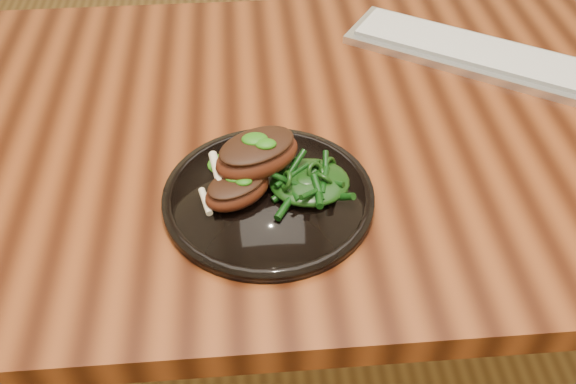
% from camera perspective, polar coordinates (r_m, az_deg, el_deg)
% --- Properties ---
extents(desk, '(1.60, 0.80, 0.75)m').
position_cam_1_polar(desk, '(1.04, 4.54, 2.75)').
color(desk, black).
rests_on(desk, ground).
extents(plate, '(0.28, 0.28, 0.02)m').
position_cam_1_polar(plate, '(0.84, -1.75, -0.43)').
color(plate, black).
rests_on(plate, desk).
extents(lamb_chop_front, '(0.11, 0.10, 0.04)m').
position_cam_1_polar(lamb_chop_front, '(0.82, -4.56, 0.30)').
color(lamb_chop_front, '#481B0D').
rests_on(lamb_chop_front, plate).
extents(lamb_chop_back, '(0.14, 0.12, 0.05)m').
position_cam_1_polar(lamb_chop_back, '(0.83, -2.81, 3.39)').
color(lamb_chop_back, '#481B0D').
rests_on(lamb_chop_back, plate).
extents(herb_smear, '(0.09, 0.06, 0.01)m').
position_cam_1_polar(herb_smear, '(0.88, -4.25, 2.57)').
color(herb_smear, '#114707').
rests_on(herb_smear, plate).
extents(greens_heap, '(0.11, 0.10, 0.04)m').
position_cam_1_polar(greens_heap, '(0.83, 1.94, 1.25)').
color(greens_heap, black).
rests_on(greens_heap, plate).
extents(keyboard, '(0.43, 0.34, 0.02)m').
position_cam_1_polar(keyboard, '(1.17, 15.92, 11.86)').
color(keyboard, silver).
rests_on(keyboard, desk).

